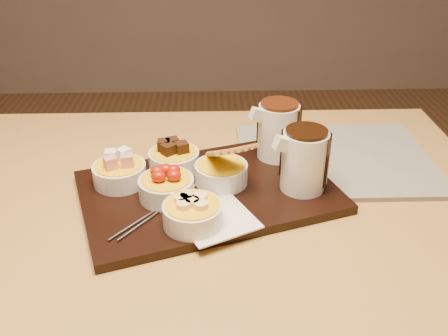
{
  "coord_description": "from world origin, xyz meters",
  "views": [
    {
      "loc": [
        0.05,
        -0.79,
        1.26
      ],
      "look_at": [
        0.07,
        -0.0,
        0.81
      ],
      "focal_mm": 40.0,
      "sensor_mm": 36.0,
      "label": 1
    }
  ],
  "objects_px": {
    "newspaper": "(334,159)",
    "dining_table": "(188,238)",
    "bowl_strawberries": "(166,188)",
    "pitcher_dark_chocolate": "(304,161)",
    "serving_board": "(208,192)",
    "pitcher_milk_chocolate": "(278,131)"
  },
  "relations": [
    {
      "from": "newspaper",
      "to": "dining_table",
      "type": "bearing_deg",
      "value": -157.54
    },
    {
      "from": "bowl_strawberries",
      "to": "pitcher_dark_chocolate",
      "type": "bearing_deg",
      "value": 5.76
    },
    {
      "from": "serving_board",
      "to": "pitcher_milk_chocolate",
      "type": "bearing_deg",
      "value": 21.8
    },
    {
      "from": "pitcher_dark_chocolate",
      "to": "newspaper",
      "type": "distance_m",
      "value": 0.18
    },
    {
      "from": "pitcher_milk_chocolate",
      "to": "dining_table",
      "type": "bearing_deg",
      "value": -165.28
    },
    {
      "from": "dining_table",
      "to": "pitcher_milk_chocolate",
      "type": "bearing_deg",
      "value": 33.14
    },
    {
      "from": "bowl_strawberries",
      "to": "newspaper",
      "type": "xyz_separation_m",
      "value": [
        0.34,
        0.16,
        -0.03
      ]
    },
    {
      "from": "newspaper",
      "to": "serving_board",
      "type": "bearing_deg",
      "value": -154.38
    },
    {
      "from": "pitcher_dark_chocolate",
      "to": "dining_table",
      "type": "bearing_deg",
      "value": 160.17
    },
    {
      "from": "dining_table",
      "to": "serving_board",
      "type": "bearing_deg",
      "value": -0.78
    },
    {
      "from": "serving_board",
      "to": "pitcher_milk_chocolate",
      "type": "relative_size",
      "value": 4.07
    },
    {
      "from": "dining_table",
      "to": "newspaper",
      "type": "distance_m",
      "value": 0.35
    },
    {
      "from": "pitcher_milk_chocolate",
      "to": "newspaper",
      "type": "xyz_separation_m",
      "value": [
        0.12,
        0.01,
        -0.07
      ]
    },
    {
      "from": "serving_board",
      "to": "pitcher_dark_chocolate",
      "type": "height_order",
      "value": "pitcher_dark_chocolate"
    },
    {
      "from": "dining_table",
      "to": "bowl_strawberries",
      "type": "distance_m",
      "value": 0.14
    },
    {
      "from": "pitcher_milk_chocolate",
      "to": "newspaper",
      "type": "height_order",
      "value": "pitcher_milk_chocolate"
    },
    {
      "from": "dining_table",
      "to": "newspaper",
      "type": "bearing_deg",
      "value": 22.37
    },
    {
      "from": "dining_table",
      "to": "bowl_strawberries",
      "type": "xyz_separation_m",
      "value": [
        -0.03,
        -0.03,
        0.14
      ]
    },
    {
      "from": "bowl_strawberries",
      "to": "newspaper",
      "type": "relative_size",
      "value": 0.25
    },
    {
      "from": "dining_table",
      "to": "pitcher_dark_chocolate",
      "type": "xyz_separation_m",
      "value": [
        0.22,
        -0.01,
        0.17
      ]
    },
    {
      "from": "serving_board",
      "to": "pitcher_milk_chocolate",
      "type": "xyz_separation_m",
      "value": [
        0.14,
        0.12,
        0.07
      ]
    },
    {
      "from": "dining_table",
      "to": "newspaper",
      "type": "height_order",
      "value": "newspaper"
    }
  ]
}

